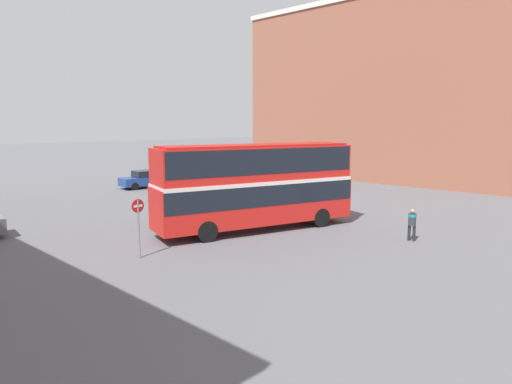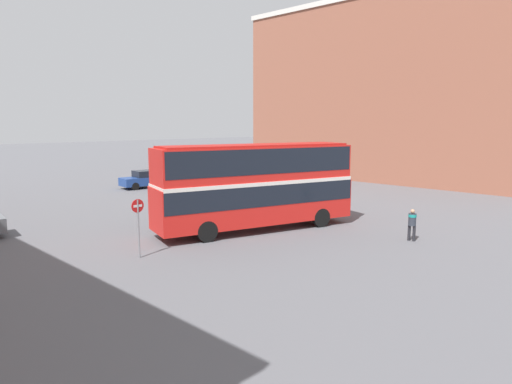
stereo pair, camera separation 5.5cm
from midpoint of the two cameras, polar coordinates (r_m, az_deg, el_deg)
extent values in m
plane|color=#5B5B60|center=(26.69, 0.82, -3.92)|extent=(240.00, 240.00, 0.00)
cube|color=#935642|center=(50.54, 17.46, 11.63)|extent=(10.75, 31.85, 17.59)
cube|color=silver|center=(51.87, 17.94, 21.65)|extent=(11.05, 32.15, 0.50)
cube|color=red|center=(24.73, 0.06, -1.26)|extent=(11.38, 5.63, 2.20)
cube|color=red|center=(24.46, 0.06, 3.49)|extent=(11.20, 5.51, 1.92)
cube|color=black|center=(24.65, 0.06, -0.12)|extent=(11.28, 5.63, 1.08)
cube|color=black|center=(24.44, 0.06, 4.03)|extent=(11.04, 5.49, 1.30)
cube|color=silver|center=(24.56, 0.06, 1.34)|extent=(11.28, 5.62, 0.20)
cube|color=#B11A15|center=(24.39, 0.07, 5.85)|extent=(10.67, 5.20, 0.10)
cylinder|color=black|center=(27.67, 5.46, -2.38)|extent=(1.10, 0.60, 1.06)
cylinder|color=black|center=(25.92, 8.18, -3.18)|extent=(1.10, 0.60, 1.06)
cylinder|color=black|center=(24.54, -8.06, -3.85)|extent=(1.10, 0.60, 1.06)
cylinder|color=black|center=(22.55, -6.08, -4.92)|extent=(1.10, 0.60, 1.06)
cylinder|color=#232328|center=(23.93, 19.21, -4.92)|extent=(0.14, 0.14, 0.77)
cylinder|color=#232328|center=(23.99, 18.65, -4.86)|extent=(0.14, 0.14, 0.77)
cylinder|color=#2D333D|center=(23.81, 19.01, -3.27)|extent=(0.42, 0.42, 0.61)
cylinder|color=teal|center=(23.77, 19.03, -2.81)|extent=(0.45, 0.45, 0.13)
sphere|color=tan|center=(23.73, 19.06, -2.29)|extent=(0.21, 0.21, 0.21)
cube|color=navy|center=(42.33, -13.60, 1.38)|extent=(4.57, 2.33, 0.72)
cube|color=black|center=(42.33, -13.42, 2.27)|extent=(2.46, 1.89, 0.57)
cylinder|color=black|center=(41.08, -14.82, 0.69)|extent=(0.69, 0.30, 0.66)
cylinder|color=black|center=(42.56, -15.71, 0.92)|extent=(0.69, 0.30, 0.66)
cylinder|color=black|center=(42.23, -11.45, 1.01)|extent=(0.69, 0.30, 0.66)
cylinder|color=black|center=(43.68, -12.43, 1.23)|extent=(0.69, 0.30, 0.66)
cylinder|color=gray|center=(20.30, -14.40, -4.50)|extent=(0.08, 0.08, 2.55)
cylinder|color=red|center=(20.10, -14.50, -1.69)|extent=(0.59, 0.03, 0.59)
cube|color=white|center=(20.10, -14.50, -1.69)|extent=(0.41, 0.04, 0.10)
camera|label=1|loc=(0.03, -89.94, 0.01)|focal=32.00mm
camera|label=2|loc=(0.03, 90.06, -0.01)|focal=32.00mm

